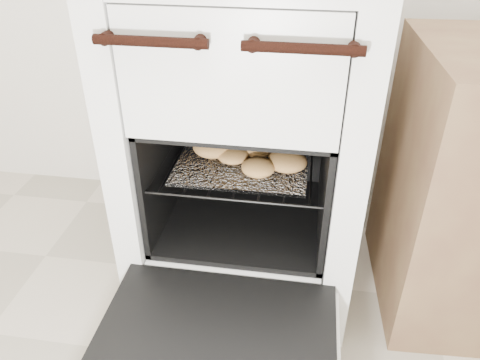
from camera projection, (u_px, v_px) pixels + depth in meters
The scene contains 5 objects.
stove at pixel (248, 137), 1.42m from camera, with size 0.65×0.73×1.00m.
oven_door at pixel (214, 345), 1.10m from camera, with size 0.59×0.46×0.04m.
oven_rack at pixel (245, 158), 1.37m from camera, with size 0.48×0.46×0.01m.
foil_sheet at pixel (243, 160), 1.35m from camera, with size 0.37×0.33×0.01m, color white.
baked_rolls at pixel (248, 152), 1.34m from camera, with size 0.38×0.27×0.06m.
Camera 1 is at (0.23, -0.12, 1.14)m, focal length 35.00 mm.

